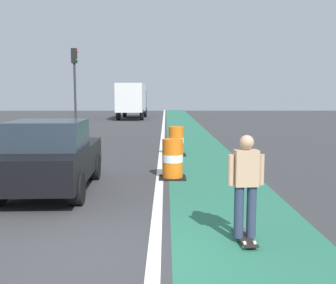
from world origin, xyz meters
The scene contains 9 objects.
ground_plane centered at (0.00, 0.00, 0.00)m, with size 100.00×100.00×0.00m, color #38383A.
bike_lane_strip centered at (2.40, 12.00, 0.00)m, with size 2.50×80.00×0.01m, color #286B51.
lane_divider_stripe centered at (0.90, 12.00, 0.01)m, with size 0.20×80.00×0.01m, color silver.
skateboarder_on_lane centered at (2.30, 0.62, 0.91)m, with size 0.57×0.82×1.69m.
parked_sedan_nearest centered at (-1.66, 3.94, 0.83)m, with size 2.02×4.16×1.70m.
traffic_barrel_front centered at (1.25, 5.38, 0.53)m, with size 0.73×0.73×1.09m.
traffic_barrel_mid centered at (1.46, 9.54, 0.53)m, with size 0.73×0.73×1.09m.
delivery_truck_down_block centered at (-2.05, 31.98, 1.85)m, with size 2.41×7.62×3.23m.
traffic_light_corner centered at (-4.59, 19.78, 3.50)m, with size 0.41×0.32×5.10m.
Camera 1 is at (1.07, -5.43, 2.31)m, focal length 42.82 mm.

